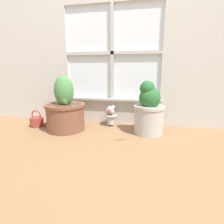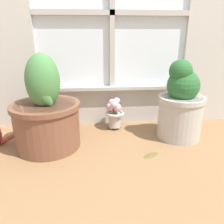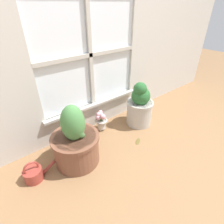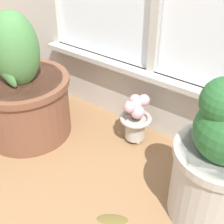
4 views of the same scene
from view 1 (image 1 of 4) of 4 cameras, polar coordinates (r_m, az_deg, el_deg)
name	(u,v)px [view 1 (image 1 of 4)]	position (r m, az deg, el deg)	size (l,w,h in m)	color
ground_plane	(100,139)	(1.62, -3.80, -8.92)	(10.00, 10.00, 0.00)	olive
wall_with_window	(113,6)	(2.15, 0.19, 31.27)	(4.40, 0.10, 2.50)	beige
potted_plant_left	(65,111)	(1.87, -15.03, 0.41)	(0.41, 0.41, 0.57)	brown
potted_plant_right	(149,111)	(1.74, 11.95, 0.28)	(0.30, 0.30, 0.52)	#B7B2A8
flower_vase	(111,115)	(1.97, -0.44, -0.82)	(0.14, 0.14, 0.23)	#BCB7AD
watering_can	(37,121)	(2.13, -23.24, -2.81)	(0.26, 0.15, 0.19)	#99382D
fallen_leaf	(120,140)	(1.60, 2.67, -8.99)	(0.12, 0.09, 0.01)	brown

